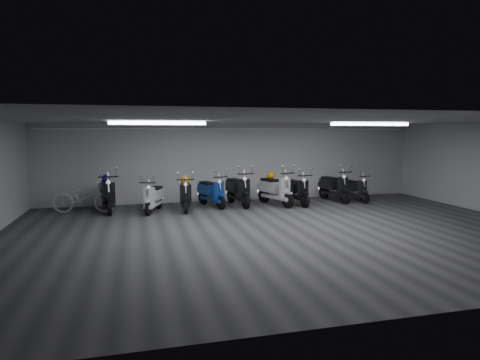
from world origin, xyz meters
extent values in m
cube|color=#313133|center=(0.00, 0.00, -0.01)|extent=(14.00, 10.00, 0.01)
cube|color=gray|center=(0.00, 0.00, 2.80)|extent=(14.00, 10.00, 0.01)
cube|color=#AFAFB2|center=(0.00, 5.00, 1.40)|extent=(14.00, 0.01, 2.80)
cube|color=#AFAFB2|center=(0.00, -5.00, 1.40)|extent=(14.00, 0.01, 2.80)
cube|color=white|center=(-3.00, 1.00, 2.74)|extent=(2.40, 0.18, 0.08)
cube|color=white|center=(3.00, 1.00, 2.74)|extent=(2.40, 0.18, 0.08)
cylinder|color=white|center=(0.00, 4.92, 2.62)|extent=(13.60, 0.05, 0.05)
imported|color=silver|center=(-5.18, 3.84, 0.61)|extent=(1.96, 0.93, 1.22)
sphere|color=#160C8D|center=(-4.51, 4.10, 1.04)|extent=(0.26, 0.26, 0.26)
sphere|color=orange|center=(-2.03, 3.70, 0.96)|extent=(0.28, 0.28, 0.28)
sphere|color=#D1940C|center=(0.95, 3.85, 1.02)|extent=(0.25, 0.25, 0.25)
camera|label=1|loc=(-3.57, -9.62, 2.52)|focal=30.74mm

